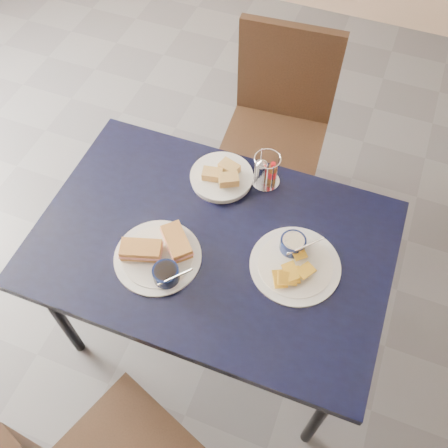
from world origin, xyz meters
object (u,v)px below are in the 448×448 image
(sandwich_plate, at_px, (160,255))
(condiment_caddy, at_px, (265,171))
(plantain_plate, at_px, (294,259))
(bread_basket, at_px, (222,177))
(chair_far, at_px, (280,117))
(dining_table, at_px, (212,250))

(sandwich_plate, height_order, condiment_caddy, condiment_caddy)
(plantain_plate, bearing_deg, bread_basket, 145.63)
(sandwich_plate, bearing_deg, chair_far, 82.16)
(plantain_plate, bearing_deg, chair_far, 109.42)
(chair_far, xyz_separation_m, bread_basket, (-0.07, -0.60, 0.20))
(sandwich_plate, bearing_deg, condiment_caddy, 63.76)
(chair_far, height_order, plantain_plate, chair_far)
(dining_table, distance_m, chair_far, 0.88)
(sandwich_plate, relative_size, condiment_caddy, 2.33)
(chair_far, bearing_deg, bread_basket, -96.26)
(chair_far, height_order, condiment_caddy, chair_far)
(dining_table, relative_size, condiment_caddy, 9.33)
(chair_far, height_order, bread_basket, chair_far)
(chair_far, bearing_deg, sandwich_plate, -97.84)
(sandwich_plate, height_order, plantain_plate, same)
(chair_far, relative_size, sandwich_plate, 3.11)
(dining_table, height_order, condiment_caddy, condiment_caddy)
(dining_table, distance_m, plantain_plate, 0.31)
(bread_basket, xyz_separation_m, condiment_caddy, (0.15, 0.05, 0.04))
(bread_basket, bearing_deg, sandwich_plate, -100.17)
(sandwich_plate, relative_size, plantain_plate, 1.01)
(plantain_plate, distance_m, bread_basket, 0.44)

